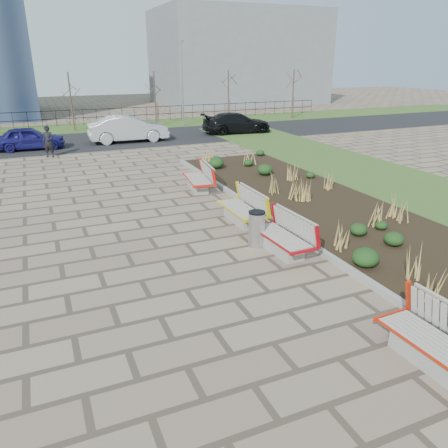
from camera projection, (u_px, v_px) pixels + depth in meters
name	position (u px, v px, depth m)	size (l,w,h in m)	color
ground	(214.00, 329.00, 8.39)	(120.00, 120.00, 0.00)	#806C58
planting_bed	(328.00, 209.00, 14.98)	(4.50, 18.00, 0.10)	black
planting_curb	(268.00, 217.00, 14.11)	(0.16, 18.00, 0.15)	gray
grass_verge_near	(430.00, 194.00, 16.75)	(5.00, 38.00, 0.04)	#33511E
grass_verge_far	(73.00, 128.00, 32.43)	(80.00, 5.00, 0.04)	#33511E
road	(82.00, 142.00, 27.28)	(80.00, 7.00, 0.02)	black
bench_a	(437.00, 341.00, 7.22)	(0.90, 2.10, 1.00)	red
bench_b	(281.00, 234.00, 11.60)	(0.90, 2.10, 1.00)	#AB0B12
bench_c	(241.00, 207.00, 13.74)	(0.90, 2.10, 1.00)	#DBC80B
bench_d	(197.00, 177.00, 17.17)	(0.90, 2.10, 1.00)	red
litter_bin	(257.00, 229.00, 11.97)	(0.45, 0.45, 0.98)	#B2B2B7
pedestrian	(48.00, 142.00, 22.77)	(0.60, 0.39, 1.64)	black
car_blue	(29.00, 138.00, 24.69)	(1.52, 3.77, 1.28)	navy
car_silver	(128.00, 129.00, 26.99)	(1.69, 4.83, 1.59)	#A3A4AA
car_black	(237.00, 123.00, 30.18)	(1.94, 4.78, 1.39)	black
tree_c	(71.00, 102.00, 30.42)	(1.40, 1.40, 4.00)	#4C3D2D
tree_d	(155.00, 99.00, 32.64)	(1.40, 1.40, 4.00)	#4C3D2D
tree_e	(228.00, 97.00, 34.86)	(1.40, 1.40, 4.00)	#4C3D2D
tree_f	(293.00, 94.00, 37.08)	(1.40, 1.40, 4.00)	#4C3D2D
lamp_east	(182.00, 85.00, 32.60)	(0.24, 0.60, 6.00)	gray
railing_fence	(70.00, 118.00, 33.49)	(44.00, 0.10, 1.20)	black
building_grey	(238.00, 57.00, 50.07)	(18.00, 12.00, 10.00)	slate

